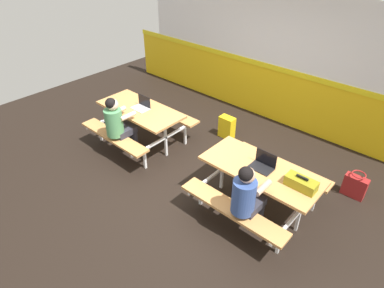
% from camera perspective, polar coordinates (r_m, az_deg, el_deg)
% --- Properties ---
extents(ground_plane, '(10.00, 10.00, 0.02)m').
position_cam_1_polar(ground_plane, '(5.57, -1.09, -5.46)').
color(ground_plane, black).
extents(accent_backdrop, '(8.00, 0.14, 2.60)m').
position_cam_1_polar(accent_backdrop, '(6.91, 14.66, 13.70)').
color(accent_backdrop, yellow).
rests_on(accent_backdrop, ground).
extents(picnic_table_left, '(1.68, 1.56, 0.74)m').
position_cam_1_polar(picnic_table_left, '(6.14, -9.01, 4.81)').
color(picnic_table_left, tan).
rests_on(picnic_table_left, ground).
extents(picnic_table_right, '(1.68, 1.56, 0.74)m').
position_cam_1_polar(picnic_table_right, '(4.70, 11.82, -5.83)').
color(picnic_table_right, tan).
rests_on(picnic_table_right, ground).
extents(student_nearer, '(0.36, 0.53, 1.21)m').
position_cam_1_polar(student_nearer, '(5.73, -12.82, 3.62)').
color(student_nearer, '#2D2D38').
rests_on(student_nearer, ground).
extents(student_further, '(0.36, 0.53, 1.21)m').
position_cam_1_polar(student_further, '(4.19, 9.61, -8.95)').
color(student_further, '#2D2D38').
rests_on(student_further, ground).
extents(laptop_silver, '(0.32, 0.22, 0.22)m').
position_cam_1_polar(laptop_silver, '(6.05, -8.81, 6.65)').
color(laptop_silver, silver).
rests_on(laptop_silver, picnic_table_left).
extents(laptop_dark, '(0.32, 0.22, 0.22)m').
position_cam_1_polar(laptop_dark, '(4.60, 12.32, -3.53)').
color(laptop_dark, black).
rests_on(laptop_dark, picnic_table_right).
extents(toolbox_grey, '(0.40, 0.18, 0.18)m').
position_cam_1_polar(toolbox_grey, '(4.38, 18.58, -6.53)').
color(toolbox_grey, olive).
rests_on(toolbox_grey, picnic_table_right).
extents(backpack_dark, '(0.30, 0.22, 0.44)m').
position_cam_1_polar(backpack_dark, '(6.46, 6.16, 2.95)').
color(backpack_dark, yellow).
rests_on(backpack_dark, ground).
extents(tote_bag_bright, '(0.34, 0.21, 0.43)m').
position_cam_1_polar(tote_bag_bright, '(5.64, 26.65, -6.58)').
color(tote_bag_bright, maroon).
rests_on(tote_bag_bright, ground).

